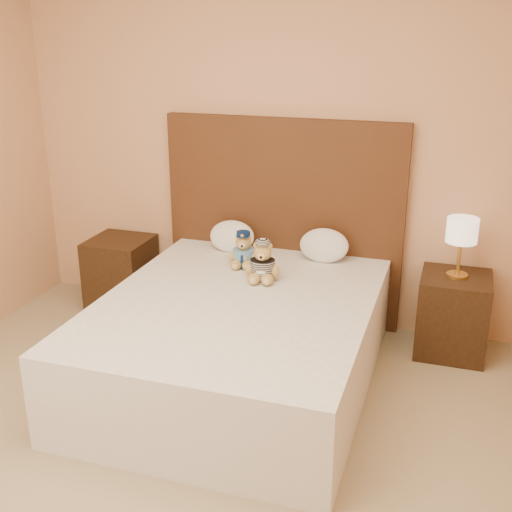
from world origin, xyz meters
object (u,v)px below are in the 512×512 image
at_px(teddy_police, 243,249).
at_px(pillow_left, 232,235).
at_px(lamp, 462,233).
at_px(teddy_prisoner, 263,261).
at_px(pillow_right, 324,244).
at_px(nightstand_right, 453,315).
at_px(bed, 237,341).
at_px(nightstand_left, 121,273).

distance_m(teddy_police, pillow_left, 0.34).
relative_size(lamp, teddy_prisoner, 1.53).
relative_size(teddy_prisoner, pillow_left, 0.78).
relative_size(lamp, pillow_right, 1.16).
height_order(teddy_prisoner, pillow_right, teddy_prisoner).
bearing_deg(nightstand_right, teddy_prisoner, -159.25).
bearing_deg(pillow_right, teddy_prisoner, -121.57).
height_order(nightstand_right, teddy_prisoner, teddy_prisoner).
relative_size(teddy_police, teddy_prisoner, 0.94).
bearing_deg(lamp, teddy_police, -169.85).
bearing_deg(teddy_prisoner, bed, -106.91).
xyz_separation_m(nightstand_left, teddy_police, (1.10, -0.25, 0.40)).
bearing_deg(pillow_right, lamp, -1.91).
height_order(nightstand_left, pillow_left, pillow_left).
distance_m(bed, lamp, 1.59).
height_order(teddy_police, teddy_prisoner, teddy_prisoner).
bearing_deg(bed, pillow_right, 67.13).
relative_size(nightstand_left, teddy_police, 2.24).
bearing_deg(pillow_left, bed, -68.20).
height_order(lamp, teddy_prisoner, lamp).
bearing_deg(bed, teddy_police, 104.96).
height_order(teddy_prisoner, pillow_left, teddy_prisoner).
relative_size(nightstand_right, pillow_right, 1.59).
height_order(nightstand_right, teddy_police, teddy_police).
bearing_deg(teddy_police, nightstand_right, 1.20).
height_order(nightstand_left, lamp, lamp).
distance_m(nightstand_right, lamp, 0.57).
xyz_separation_m(bed, teddy_police, (-0.15, 0.55, 0.40)).
xyz_separation_m(teddy_prisoner, pillow_right, (0.30, 0.48, -0.01)).
bearing_deg(nightstand_right, pillow_left, 178.91).
height_order(nightstand_right, pillow_left, pillow_left).
bearing_deg(bed, pillow_left, 111.80).
bearing_deg(lamp, pillow_right, 178.09).
bearing_deg(nightstand_left, nightstand_right, 0.00).
height_order(lamp, pillow_left, lamp).
height_order(bed, nightstand_right, same).
distance_m(nightstand_right, pillow_left, 1.63).
distance_m(pillow_left, pillow_right, 0.68).
height_order(bed, pillow_left, pillow_left).
xyz_separation_m(bed, pillow_right, (0.35, 0.83, 0.40)).
bearing_deg(pillow_left, lamp, -1.09).
height_order(nightstand_right, lamp, lamp).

